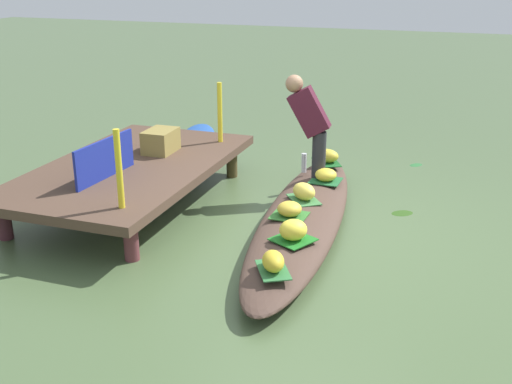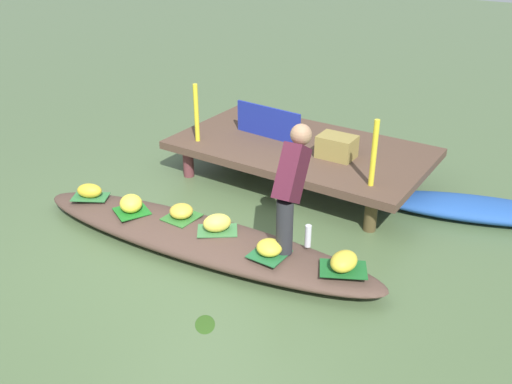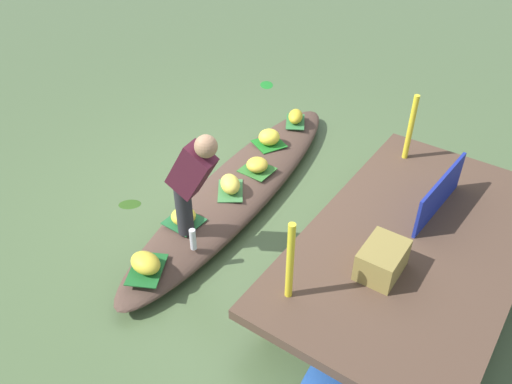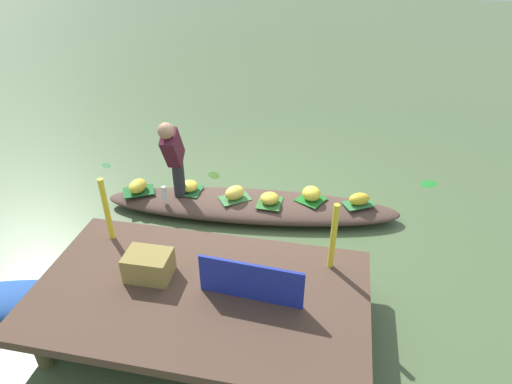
% 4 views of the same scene
% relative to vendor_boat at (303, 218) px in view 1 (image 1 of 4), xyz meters
% --- Properties ---
extents(canal_water, '(40.00, 40.00, 0.00)m').
position_rel_vendor_boat_xyz_m(canal_water, '(0.00, 0.00, -0.12)').
color(canal_water, '#4C633C').
rests_on(canal_water, ground).
extents(dock_platform, '(3.20, 1.80, 0.48)m').
position_rel_vendor_boat_xyz_m(dock_platform, '(0.07, 2.04, 0.29)').
color(dock_platform, '#503A2D').
rests_on(dock_platform, ground).
extents(vendor_boat, '(4.08, 1.16, 0.25)m').
position_rel_vendor_boat_xyz_m(vendor_boat, '(0.00, 0.00, 0.00)').
color(vendor_boat, '#4D382E').
rests_on(vendor_boat, ground).
extents(moored_boat, '(2.36, 1.26, 0.21)m').
position_rel_vendor_boat_xyz_m(moored_boat, '(2.24, 2.26, -0.02)').
color(moored_boat, '#234E9F').
rests_on(moored_boat, ground).
extents(leaf_mat_0, '(0.33, 0.35, 0.01)m').
position_rel_vendor_boat_xyz_m(leaf_mat_0, '(0.88, -0.02, 0.13)').
color(leaf_mat_0, '#216434').
rests_on(leaf_mat_0, vendor_boat).
extents(banana_bunch_0, '(0.35, 0.34, 0.14)m').
position_rel_vendor_boat_xyz_m(banana_bunch_0, '(0.88, -0.02, 0.20)').
color(banana_bunch_0, yellow).
rests_on(banana_bunch_0, vendor_boat).
extents(leaf_mat_1, '(0.46, 0.40, 0.01)m').
position_rel_vendor_boat_xyz_m(leaf_mat_1, '(-1.44, -0.14, 0.13)').
color(leaf_mat_1, '#30723A').
rests_on(leaf_mat_1, vendor_boat).
extents(banana_bunch_1, '(0.33, 0.28, 0.16)m').
position_rel_vendor_boat_xyz_m(banana_bunch_1, '(-1.44, -0.14, 0.21)').
color(banana_bunch_1, gold).
rests_on(banana_bunch_1, vendor_boat).
extents(leaf_mat_2, '(0.48, 0.45, 0.01)m').
position_rel_vendor_boat_xyz_m(leaf_mat_2, '(0.21, 0.05, 0.13)').
color(leaf_mat_2, '#3D7940').
rests_on(leaf_mat_2, vendor_boat).
extents(banana_bunch_2, '(0.34, 0.35, 0.18)m').
position_rel_vendor_boat_xyz_m(banana_bunch_2, '(0.21, 0.05, 0.22)').
color(banana_bunch_2, '#F2D74F').
rests_on(banana_bunch_2, vendor_boat).
extents(leaf_mat_3, '(0.33, 0.35, 0.01)m').
position_rel_vendor_boat_xyz_m(leaf_mat_3, '(-0.27, 0.07, 0.13)').
color(leaf_mat_3, '#31702D').
rests_on(leaf_mat_3, vendor_boat).
extents(banana_bunch_3, '(0.33, 0.33, 0.15)m').
position_rel_vendor_boat_xyz_m(banana_bunch_3, '(-0.27, 0.07, 0.20)').
color(banana_bunch_3, gold).
rests_on(banana_bunch_3, vendor_boat).
extents(leaf_mat_4, '(0.45, 0.45, 0.01)m').
position_rel_vendor_boat_xyz_m(leaf_mat_4, '(-0.81, -0.13, 0.13)').
color(leaf_mat_4, '#1D7021').
rests_on(leaf_mat_4, vendor_boat).
extents(banana_bunch_4, '(0.35, 0.35, 0.19)m').
position_rel_vendor_boat_xyz_m(banana_bunch_4, '(-0.81, -0.13, 0.22)').
color(banana_bunch_4, yellow).
rests_on(banana_bunch_4, vendor_boat).
extents(leaf_mat_5, '(0.51, 0.46, 0.01)m').
position_rel_vendor_boat_xyz_m(leaf_mat_5, '(1.57, 0.13, 0.13)').
color(leaf_mat_5, '#1A5C26').
rests_on(leaf_mat_5, vendor_boat).
extents(banana_bunch_5, '(0.24, 0.32, 0.17)m').
position_rel_vendor_boat_xyz_m(banana_bunch_5, '(1.57, 0.13, 0.21)').
color(banana_bunch_5, gold).
rests_on(banana_bunch_5, vendor_boat).
extents(vendor_person, '(0.23, 0.53, 1.19)m').
position_rel_vendor_boat_xyz_m(vendor_person, '(0.96, 0.21, 0.81)').
color(vendor_person, '#28282D').
rests_on(vendor_person, vendor_boat).
extents(water_bottle, '(0.06, 0.06, 0.23)m').
position_rel_vendor_boat_xyz_m(water_bottle, '(1.12, 0.30, 0.24)').
color(water_bottle, silver).
rests_on(water_bottle, vendor_boat).
extents(market_banner, '(0.99, 0.09, 0.41)m').
position_rel_vendor_boat_xyz_m(market_banner, '(-0.43, 2.04, 0.56)').
color(market_banner, navy).
rests_on(market_banner, dock_platform).
extents(railing_post_west, '(0.06, 0.06, 0.75)m').
position_rel_vendor_boat_xyz_m(railing_post_west, '(-1.13, 1.44, 0.73)').
color(railing_post_west, yellow).
rests_on(railing_post_west, dock_platform).
extents(railing_post_east, '(0.06, 0.06, 0.75)m').
position_rel_vendor_boat_xyz_m(railing_post_east, '(1.27, 1.44, 0.73)').
color(railing_post_east, yellow).
rests_on(railing_post_east, dock_platform).
extents(produce_crate, '(0.44, 0.33, 0.27)m').
position_rel_vendor_boat_xyz_m(produce_crate, '(0.61, 1.94, 0.49)').
color(produce_crate, olive).
rests_on(produce_crate, dock_platform).
extents(drifting_plant_0, '(0.25, 0.23, 0.01)m').
position_rel_vendor_boat_xyz_m(drifting_plant_0, '(2.64, -0.88, -0.12)').
color(drifting_plant_0, '#2B6B33').
rests_on(drifting_plant_0, ground).
extents(drifting_plant_2, '(0.29, 0.30, 0.01)m').
position_rel_vendor_boat_xyz_m(drifting_plant_2, '(0.80, -0.92, -0.12)').
color(drifting_plant_2, '#2B5018').
rests_on(drifting_plant_2, ground).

